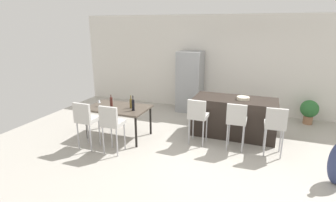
{
  "coord_description": "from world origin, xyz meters",
  "views": [
    {
      "loc": [
        0.99,
        -5.43,
        2.6
      ],
      "look_at": [
        -1.14,
        0.22,
        0.85
      ],
      "focal_mm": 28.26,
      "sensor_mm": 36.0,
      "label": 1
    }
  ],
  "objects_px": {
    "kitchen_island": "(234,117)",
    "fruit_bowl": "(243,98)",
    "refrigerator": "(190,82)",
    "bar_chair_left": "(198,115)",
    "dining_table": "(119,110)",
    "bar_chair_right": "(275,124)",
    "bar_chair_middle": "(237,119)",
    "dining_chair_far": "(112,122)",
    "dining_chair_near": "(86,118)",
    "wine_glass_middle": "(99,101)",
    "wine_bottle_inner": "(133,105)",
    "wine_bottle_left": "(111,102)",
    "potted_plant": "(309,110)",
    "wine_bottle_end": "(131,103)"
  },
  "relations": [
    {
      "from": "bar_chair_middle",
      "to": "wine_bottle_left",
      "type": "xyz_separation_m",
      "value": [
        -2.85,
        -0.28,
        0.16
      ]
    },
    {
      "from": "wine_glass_middle",
      "to": "bar_chair_middle",
      "type": "bearing_deg",
      "value": 6.46
    },
    {
      "from": "kitchen_island",
      "to": "fruit_bowl",
      "type": "bearing_deg",
      "value": -11.69
    },
    {
      "from": "dining_chair_far",
      "to": "wine_bottle_inner",
      "type": "bearing_deg",
      "value": 79.04
    },
    {
      "from": "bar_chair_right",
      "to": "wine_bottle_end",
      "type": "distance_m",
      "value": 3.14
    },
    {
      "from": "bar_chair_middle",
      "to": "refrigerator",
      "type": "xyz_separation_m",
      "value": [
        -1.68,
        2.3,
        0.22
      ]
    },
    {
      "from": "dining_table",
      "to": "fruit_bowl",
      "type": "distance_m",
      "value": 2.93
    },
    {
      "from": "bar_chair_middle",
      "to": "wine_glass_middle",
      "type": "bearing_deg",
      "value": -173.54
    },
    {
      "from": "bar_chair_left",
      "to": "dining_chair_far",
      "type": "relative_size",
      "value": 1.0
    },
    {
      "from": "kitchen_island",
      "to": "dining_chair_far",
      "type": "height_order",
      "value": "dining_chair_far"
    },
    {
      "from": "fruit_bowl",
      "to": "wine_bottle_left",
      "type": "bearing_deg",
      "value": -159.91
    },
    {
      "from": "kitchen_island",
      "to": "potted_plant",
      "type": "relative_size",
      "value": 2.92
    },
    {
      "from": "dining_chair_far",
      "to": "wine_glass_middle",
      "type": "xyz_separation_m",
      "value": [
        -0.77,
        0.7,
        0.17
      ]
    },
    {
      "from": "bar_chair_left",
      "to": "fruit_bowl",
      "type": "xyz_separation_m",
      "value": [
        0.88,
        0.78,
        0.26
      ]
    },
    {
      "from": "wine_bottle_inner",
      "to": "refrigerator",
      "type": "relative_size",
      "value": 0.19
    },
    {
      "from": "fruit_bowl",
      "to": "wine_bottle_inner",
      "type": "bearing_deg",
      "value": -153.43
    },
    {
      "from": "dining_table",
      "to": "dining_chair_far",
      "type": "height_order",
      "value": "dining_chair_far"
    },
    {
      "from": "wine_bottle_end",
      "to": "potted_plant",
      "type": "height_order",
      "value": "wine_bottle_end"
    },
    {
      "from": "bar_chair_right",
      "to": "dining_chair_near",
      "type": "distance_m",
      "value": 3.9
    },
    {
      "from": "fruit_bowl",
      "to": "refrigerator",
      "type": "bearing_deg",
      "value": 138.5
    },
    {
      "from": "refrigerator",
      "to": "bar_chair_left",
      "type": "bearing_deg",
      "value": -69.83
    },
    {
      "from": "bar_chair_right",
      "to": "refrigerator",
      "type": "distance_m",
      "value": 3.35
    },
    {
      "from": "dining_table",
      "to": "fruit_bowl",
      "type": "relative_size",
      "value": 4.89
    },
    {
      "from": "wine_bottle_left",
      "to": "potted_plant",
      "type": "height_order",
      "value": "wine_bottle_left"
    },
    {
      "from": "kitchen_island",
      "to": "dining_table",
      "type": "bearing_deg",
      "value": -157.38
    },
    {
      "from": "bar_chair_middle",
      "to": "dining_chair_far",
      "type": "distance_m",
      "value": 2.59
    },
    {
      "from": "refrigerator",
      "to": "wine_bottle_end",
      "type": "bearing_deg",
      "value": -105.41
    },
    {
      "from": "bar_chair_right",
      "to": "kitchen_island",
      "type": "bearing_deg",
      "value": 137.72
    },
    {
      "from": "wine_bottle_end",
      "to": "wine_bottle_inner",
      "type": "bearing_deg",
      "value": -48.11
    },
    {
      "from": "wine_bottle_inner",
      "to": "wine_glass_middle",
      "type": "bearing_deg",
      "value": 179.67
    },
    {
      "from": "bar_chair_middle",
      "to": "wine_bottle_inner",
      "type": "relative_size",
      "value": 3.03
    },
    {
      "from": "bar_chair_right",
      "to": "wine_glass_middle",
      "type": "bearing_deg",
      "value": -174.78
    },
    {
      "from": "bar_chair_right",
      "to": "dining_table",
      "type": "distance_m",
      "value": 3.45
    },
    {
      "from": "wine_bottle_inner",
      "to": "potted_plant",
      "type": "xyz_separation_m",
      "value": [
        3.9,
        2.65,
        -0.48
      ]
    },
    {
      "from": "kitchen_island",
      "to": "dining_table",
      "type": "distance_m",
      "value": 2.77
    },
    {
      "from": "fruit_bowl",
      "to": "bar_chair_right",
      "type": "bearing_deg",
      "value": -47.32
    },
    {
      "from": "kitchen_island",
      "to": "wine_glass_middle",
      "type": "distance_m",
      "value": 3.25
    },
    {
      "from": "dining_chair_far",
      "to": "refrigerator",
      "type": "relative_size",
      "value": 0.57
    },
    {
      "from": "kitchen_island",
      "to": "bar_chair_right",
      "type": "distance_m",
      "value": 1.23
    },
    {
      "from": "wine_glass_middle",
      "to": "fruit_bowl",
      "type": "height_order",
      "value": "fruit_bowl"
    },
    {
      "from": "bar_chair_middle",
      "to": "wine_bottle_left",
      "type": "bearing_deg",
      "value": -174.35
    },
    {
      "from": "kitchen_island",
      "to": "dining_chair_near",
      "type": "distance_m",
      "value": 3.43
    },
    {
      "from": "dining_chair_near",
      "to": "wine_bottle_left",
      "type": "bearing_deg",
      "value": 78.96
    },
    {
      "from": "dining_table",
      "to": "dining_chair_far",
      "type": "bearing_deg",
      "value": -68.46
    },
    {
      "from": "dining_chair_near",
      "to": "refrigerator",
      "type": "height_order",
      "value": "refrigerator"
    },
    {
      "from": "dining_chair_near",
      "to": "wine_bottle_inner",
      "type": "relative_size",
      "value": 3.03
    },
    {
      "from": "dining_table",
      "to": "wine_bottle_inner",
      "type": "height_order",
      "value": "wine_bottle_inner"
    },
    {
      "from": "dining_chair_near",
      "to": "fruit_bowl",
      "type": "bearing_deg",
      "value": 31.04
    },
    {
      "from": "kitchen_island",
      "to": "dining_chair_near",
      "type": "height_order",
      "value": "dining_chair_near"
    },
    {
      "from": "kitchen_island",
      "to": "wine_bottle_left",
      "type": "relative_size",
      "value": 6.69
    }
  ]
}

